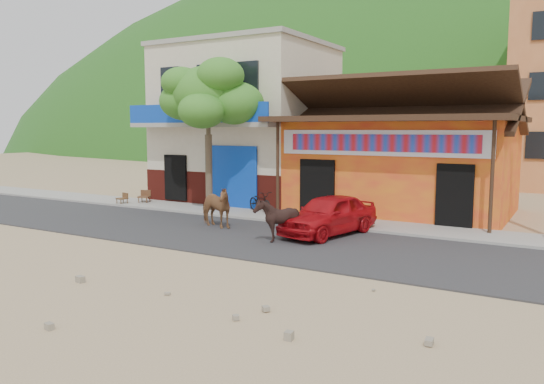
{
  "coord_description": "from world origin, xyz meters",
  "views": [
    {
      "loc": [
        8.12,
        -11.04,
        3.34
      ],
      "look_at": [
        -0.07,
        3.0,
        1.4
      ],
      "focal_mm": 35.0,
      "sensor_mm": 36.0,
      "label": 1
    }
  ],
  "objects_px": {
    "cow_dark": "(277,220)",
    "red_car": "(328,215)",
    "scooter": "(260,201)",
    "cafe_chair_left": "(122,194)",
    "tree": "(208,134)",
    "cafe_chair_right": "(144,191)",
    "cow_tan": "(214,207)"
  },
  "relations": [
    {
      "from": "red_car",
      "to": "scooter",
      "type": "xyz_separation_m",
      "value": [
        -3.99,
        2.41,
        -0.15
      ]
    },
    {
      "from": "tree",
      "to": "red_car",
      "type": "height_order",
      "value": "tree"
    },
    {
      "from": "cafe_chair_right",
      "to": "cow_dark",
      "type": "bearing_deg",
      "value": -45.3
    },
    {
      "from": "cafe_chair_left",
      "to": "cafe_chair_right",
      "type": "distance_m",
      "value": 0.95
    },
    {
      "from": "red_car",
      "to": "scooter",
      "type": "bearing_deg",
      "value": 161.73
    },
    {
      "from": "cow_tan",
      "to": "cow_dark",
      "type": "bearing_deg",
      "value": -92.01
    },
    {
      "from": "tree",
      "to": "scooter",
      "type": "height_order",
      "value": "tree"
    },
    {
      "from": "cow_tan",
      "to": "cafe_chair_left",
      "type": "relative_size",
      "value": 1.97
    },
    {
      "from": "cow_dark",
      "to": "red_car",
      "type": "bearing_deg",
      "value": 140.29
    },
    {
      "from": "cafe_chair_left",
      "to": "cafe_chair_right",
      "type": "height_order",
      "value": "cafe_chair_right"
    },
    {
      "from": "scooter",
      "to": "red_car",
      "type": "bearing_deg",
      "value": -93.82
    },
    {
      "from": "scooter",
      "to": "cafe_chair_left",
      "type": "height_order",
      "value": "cafe_chair_left"
    },
    {
      "from": "cafe_chair_left",
      "to": "red_car",
      "type": "bearing_deg",
      "value": 4.36
    },
    {
      "from": "scooter",
      "to": "cafe_chair_left",
      "type": "distance_m",
      "value": 6.49
    },
    {
      "from": "cow_dark",
      "to": "red_car",
      "type": "height_order",
      "value": "cow_dark"
    },
    {
      "from": "tree",
      "to": "cafe_chair_left",
      "type": "height_order",
      "value": "tree"
    },
    {
      "from": "cow_dark",
      "to": "cafe_chair_left",
      "type": "relative_size",
      "value": 1.54
    },
    {
      "from": "cow_tan",
      "to": "cafe_chair_left",
      "type": "distance_m",
      "value": 6.92
    },
    {
      "from": "red_car",
      "to": "cafe_chair_left",
      "type": "height_order",
      "value": "red_car"
    },
    {
      "from": "cafe_chair_left",
      "to": "cafe_chair_right",
      "type": "bearing_deg",
      "value": 63.9
    },
    {
      "from": "cow_tan",
      "to": "red_car",
      "type": "distance_m",
      "value": 3.91
    },
    {
      "from": "cafe_chair_right",
      "to": "red_car",
      "type": "bearing_deg",
      "value": -34.2
    },
    {
      "from": "red_car",
      "to": "cafe_chair_right",
      "type": "relative_size",
      "value": 3.78
    },
    {
      "from": "red_car",
      "to": "cow_tan",
      "type": "bearing_deg",
      "value": -155.43
    },
    {
      "from": "cow_dark",
      "to": "scooter",
      "type": "bearing_deg",
      "value": -156.36
    },
    {
      "from": "cow_tan",
      "to": "red_car",
      "type": "xyz_separation_m",
      "value": [
        3.83,
        0.79,
        -0.07
      ]
    },
    {
      "from": "cow_tan",
      "to": "cow_dark",
      "type": "height_order",
      "value": "cow_tan"
    },
    {
      "from": "tree",
      "to": "cafe_chair_right",
      "type": "xyz_separation_m",
      "value": [
        -3.81,
        0.32,
        -2.51
      ]
    },
    {
      "from": "cow_dark",
      "to": "cafe_chair_left",
      "type": "distance_m",
      "value": 10.04
    },
    {
      "from": "cow_dark",
      "to": "red_car",
      "type": "distance_m",
      "value": 1.94
    },
    {
      "from": "cow_tan",
      "to": "cafe_chair_right",
      "type": "bearing_deg",
      "value": 79.6
    },
    {
      "from": "red_car",
      "to": "cafe_chair_right",
      "type": "xyz_separation_m",
      "value": [
        -9.81,
        2.12,
        -0.06
      ]
    }
  ]
}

